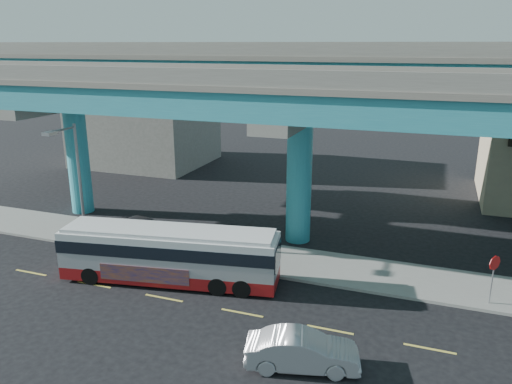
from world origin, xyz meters
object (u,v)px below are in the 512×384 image
(parked_car, at_px, (144,228))
(street_lamp, at_px, (72,168))
(stop_sign, at_px, (494,269))
(sedan, at_px, (302,351))
(transit_bus, at_px, (170,253))

(parked_car, distance_m, street_lamp, 5.46)
(street_lamp, xyz_separation_m, stop_sign, (22.27, 0.72, -2.98))
(street_lamp, distance_m, stop_sign, 22.48)
(street_lamp, height_order, stop_sign, street_lamp)
(street_lamp, bearing_deg, stop_sign, 1.86)
(parked_car, relative_size, stop_sign, 1.77)
(street_lamp, bearing_deg, sedan, -23.31)
(transit_bus, distance_m, sedan, 9.34)
(sedan, height_order, street_lamp, street_lamp)
(parked_car, relative_size, street_lamp, 0.59)
(sedan, bearing_deg, transit_bus, 46.02)
(sedan, relative_size, parked_car, 1.06)
(transit_bus, bearing_deg, street_lamp, 154.30)
(transit_bus, distance_m, parked_car, 5.98)
(sedan, bearing_deg, stop_sign, -57.85)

